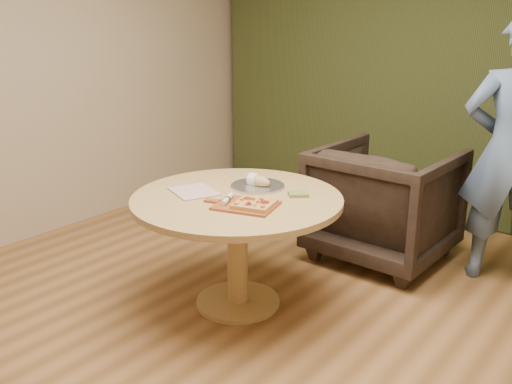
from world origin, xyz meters
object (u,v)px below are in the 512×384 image
object	(u,v)px
pizza_paddle	(244,205)
serving_tray	(258,186)
cutlery_roll	(227,199)
pedestal_table	(237,217)
armchair	(385,197)
bread_roll	(257,180)
flatbread_pizza	(254,204)

from	to	relation	value
pizza_paddle	serving_tray	distance (m)	0.40
cutlery_roll	serving_tray	xyz separation A→B (m)	(-0.07, 0.38, -0.02)
pedestal_table	armchair	bearing A→B (deg)	72.57
serving_tray	bread_roll	xyz separation A→B (m)	(-0.01, 0.00, 0.04)
pizza_paddle	cutlery_roll	xyz separation A→B (m)	(-0.11, -0.02, 0.02)
flatbread_pizza	armchair	distance (m)	1.43
bread_roll	armchair	distance (m)	1.18
bread_roll	pizza_paddle	bearing A→B (deg)	-62.34
cutlery_roll	flatbread_pizza	bearing A→B (deg)	-11.42
flatbread_pizza	pizza_paddle	bearing A→B (deg)	-166.37
flatbread_pizza	bread_roll	xyz separation A→B (m)	(-0.25, 0.34, 0.02)
pedestal_table	flatbread_pizza	size ratio (longest dim) A/B	4.89
pizza_paddle	armchair	size ratio (longest dim) A/B	0.48
pedestal_table	flatbread_pizza	world-z (taller)	flatbread_pizza
bread_roll	cutlery_roll	bearing A→B (deg)	-78.91
pedestal_table	armchair	xyz separation A→B (m)	(0.40, 1.29, -0.12)
pizza_paddle	flatbread_pizza	xyz separation A→B (m)	(0.06, 0.02, 0.02)
flatbread_pizza	bread_roll	world-z (taller)	bread_roll
flatbread_pizza	bread_roll	bearing A→B (deg)	126.26
pizza_paddle	cutlery_roll	size ratio (longest dim) A/B	2.49
flatbread_pizza	armchair	size ratio (longest dim) A/B	0.28
pizza_paddle	flatbread_pizza	world-z (taller)	flatbread_pizza
cutlery_roll	pedestal_table	bearing A→B (deg)	83.78
cutlery_roll	armchair	distance (m)	1.50
flatbread_pizza	cutlery_roll	world-z (taller)	flatbread_pizza
serving_tray	bread_roll	distance (m)	0.04
pizza_paddle	flatbread_pizza	distance (m)	0.07
pizza_paddle	flatbread_pizza	size ratio (longest dim) A/B	1.74
flatbread_pizza	cutlery_roll	distance (m)	0.18
pizza_paddle	bread_roll	size ratio (longest dim) A/B	2.45
armchair	cutlery_roll	bearing A→B (deg)	77.59
cutlery_roll	serving_tray	distance (m)	0.39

